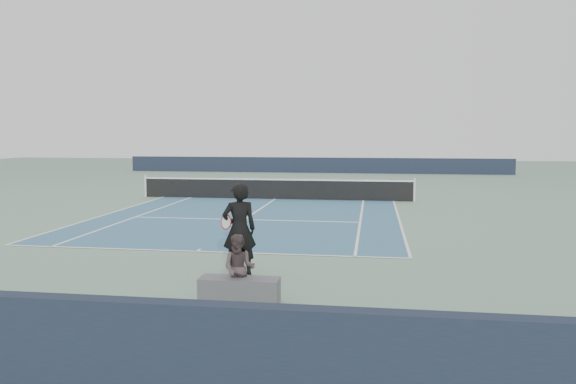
# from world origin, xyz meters

# --- Properties ---
(ground) EXTENTS (80.00, 80.00, 0.00)m
(ground) POSITION_xyz_m (0.00, 0.00, 0.00)
(ground) COLOR slate
(court_surface) EXTENTS (10.97, 23.77, 0.01)m
(court_surface) POSITION_xyz_m (0.00, 0.00, 0.01)
(court_surface) COLOR #35617E
(court_surface) RESTS_ON ground
(tennis_net) EXTENTS (12.90, 0.10, 1.07)m
(tennis_net) POSITION_xyz_m (0.00, 0.00, 0.50)
(tennis_net) COLOR silver
(tennis_net) RESTS_ON ground
(windscreen_far) EXTENTS (30.00, 0.25, 1.20)m
(windscreen_far) POSITION_xyz_m (0.00, 17.88, 0.60)
(windscreen_far) COLOR black
(windscreen_far) RESTS_ON ground
(tennis_player) EXTENTS (0.92, 0.81, 2.03)m
(tennis_player) POSITION_xyz_m (1.68, -14.08, 1.01)
(tennis_player) COLOR black
(tennis_player) RESTS_ON ground
(tennis_ball) EXTENTS (0.07, 0.07, 0.07)m
(tennis_ball) POSITION_xyz_m (1.17, -14.96, 0.04)
(tennis_ball) COLOR #B9D52B
(tennis_ball) RESTS_ON ground
(spectator_bench) EXTENTS (1.46, 0.48, 1.27)m
(spectator_bench) POSITION_xyz_m (2.15, -16.04, 0.45)
(spectator_bench) COLOR #4E4E52
(spectator_bench) RESTS_ON ground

